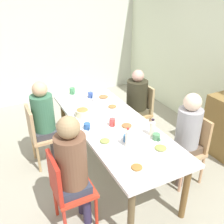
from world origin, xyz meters
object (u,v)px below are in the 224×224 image
(dining_table, at_px, (112,128))
(bottle_1, at_px, (128,138))
(plate_2, at_px, (103,97))
(cup_3, at_px, (91,95))
(person_1, at_px, (44,117))
(person_2, at_px, (73,164))
(plate_0, at_px, (161,149))
(person_0, at_px, (187,132))
(cup_2, at_px, (95,99))
(cup_4, at_px, (127,138))
(cup_6, at_px, (156,137))
(person_3, at_px, (136,99))
(plate_5, at_px, (105,142))
(plate_4, at_px, (137,168))
(cup_5, at_px, (87,126))
(plate_3, at_px, (127,126))
(plate_1, at_px, (112,107))
(chair_3, at_px, (140,109))
(bowl_0, at_px, (82,112))
(chair_0, at_px, (190,146))
(chair_1, at_px, (40,133))
(cup_1, at_px, (72,91))
(cup_0, at_px, (112,122))
(chair_2, at_px, (66,188))
(bottle_0, at_px, (152,128))

(dining_table, height_order, bottle_1, bottle_1)
(plate_2, relative_size, cup_3, 2.28)
(person_1, bearing_deg, person_2, -0.08)
(person_1, xyz_separation_m, plate_0, (1.34, 0.92, 0.04))
(person_0, distance_m, cup_2, 1.43)
(cup_4, xyz_separation_m, bottle_1, (0.09, -0.04, 0.07))
(cup_6, bearing_deg, bottle_1, -95.01)
(person_2, relative_size, plate_0, 5.60)
(person_3, bearing_deg, plate_2, -106.24)
(plate_5, height_order, bottle_1, bottle_1)
(person_2, height_order, cup_4, person_2)
(plate_4, distance_m, cup_5, 0.92)
(cup_5, relative_size, cup_6, 0.98)
(plate_3, bearing_deg, bottle_1, -28.55)
(plate_1, bearing_deg, plate_0, 0.14)
(cup_4, bearing_deg, cup_3, 175.39)
(chair_3, bearing_deg, bowl_0, -77.15)
(plate_5, bearing_deg, plate_4, 8.19)
(chair_0, bearing_deg, cup_6, -90.73)
(chair_1, distance_m, cup_3, 0.95)
(plate_3, bearing_deg, person_2, -64.66)
(person_2, height_order, plate_0, person_2)
(person_3, bearing_deg, person_2, -51.20)
(plate_5, bearing_deg, person_2, -64.78)
(bowl_0, distance_m, cup_2, 0.48)
(person_2, distance_m, plate_5, 0.50)
(plate_1, distance_m, cup_1, 0.81)
(chair_3, relative_size, cup_1, 7.64)
(dining_table, height_order, cup_0, cup_0)
(plate_0, relative_size, bottle_1, 1.00)
(plate_5, distance_m, bowl_0, 0.71)
(cup_3, bearing_deg, plate_1, 15.93)
(cup_2, relative_size, cup_3, 0.98)
(chair_0, distance_m, chair_1, 2.00)
(plate_4, bearing_deg, cup_5, -171.23)
(dining_table, relative_size, cup_6, 19.35)
(person_0, distance_m, cup_1, 1.90)
(person_2, xyz_separation_m, person_3, (-1.17, 1.45, -0.07))
(dining_table, relative_size, chair_2, 2.59)
(cup_3, height_order, bottle_0, bottle_0)
(cup_4, bearing_deg, cup_2, 174.18)
(person_3, xyz_separation_m, cup_5, (0.59, -1.06, 0.09))
(chair_0, height_order, bottle_1, bottle_1)
(person_0, bearing_deg, cup_3, -154.85)
(person_2, bearing_deg, chair_3, 127.12)
(plate_3, height_order, cup_4, cup_4)
(person_3, relative_size, bottle_1, 5.08)
(chair_0, bearing_deg, chair_2, -90.00)
(plate_1, distance_m, cup_2, 0.34)
(person_0, height_order, chair_1, person_0)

